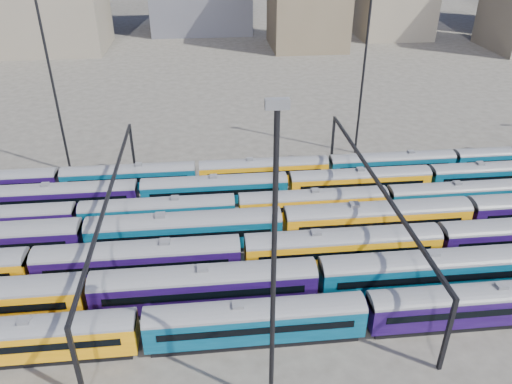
{
  "coord_description": "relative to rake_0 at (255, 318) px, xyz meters",
  "views": [
    {
      "loc": [
        -8.98,
        -48.31,
        34.71
      ],
      "look_at": [
        -3.1,
        7.35,
        3.0
      ],
      "focal_mm": 35.0,
      "sensor_mm": 36.0,
      "label": 1
    }
  ],
  "objects": [
    {
      "name": "ground",
      "position": [
        5.53,
        15.0,
        -2.64
      ],
      "size": [
        500.0,
        500.0,
        0.0
      ],
      "primitive_type": "plane",
      "color": "#3D3A34",
      "rests_on": "ground"
    },
    {
      "name": "rake_2",
      "position": [
        -0.35,
        10.0,
        0.19
      ],
      "size": [
        131.12,
        3.2,
        5.39
      ],
      "color": "black",
      "rests_on": "ground"
    },
    {
      "name": "rake_5",
      "position": [
        -2.85,
        25.0,
        -0.09
      ],
      "size": [
        98.46,
        2.89,
        4.85
      ],
      "color": "black",
      "rests_on": "ground"
    },
    {
      "name": "rake_1",
      "position": [
        -4.46,
        5.0,
        0.26
      ],
      "size": [
        156.79,
        3.27,
        5.53
      ],
      "color": "black",
      "rests_on": "ground"
    },
    {
      "name": "gantry_2",
      "position": [
        15.53,
        15.0,
        4.15
      ],
      "size": [
        0.35,
        40.35,
        8.03
      ],
      "color": "black",
      "rests_on": "ground"
    },
    {
      "name": "gantry_1",
      "position": [
        -14.47,
        15.0,
        4.15
      ],
      "size": [
        0.35,
        40.35,
        8.03
      ],
      "color": "black",
      "rests_on": "ground"
    },
    {
      "name": "rake_0",
      "position": [
        0.0,
        0.0,
        0.0
      ],
      "size": [
        142.87,
        2.98,
        5.02
      ],
      "color": "black",
      "rests_on": "ground"
    },
    {
      "name": "mast_1",
      "position": [
        -24.47,
        37.0,
        11.33
      ],
      "size": [
        1.4,
        0.5,
        25.6
      ],
      "color": "black",
      "rests_on": "ground"
    },
    {
      "name": "rake_4",
      "position": [
        19.18,
        20.0,
        -0.14
      ],
      "size": [
        115.92,
        2.83,
        4.75
      ],
      "color": "black",
      "rests_on": "ground"
    },
    {
      "name": "rake_3",
      "position": [
        16.13,
        15.0,
        0.29
      ],
      "size": [
        112.81,
        3.3,
        5.58
      ],
      "color": "black",
      "rests_on": "ground"
    },
    {
      "name": "mast_2",
      "position": [
        0.53,
        -7.0,
        11.33
      ],
      "size": [
        1.4,
        0.5,
        25.6
      ],
      "color": "black",
      "rests_on": "ground"
    },
    {
      "name": "mast_3",
      "position": [
        20.53,
        39.0,
        11.33
      ],
      "size": [
        1.4,
        0.5,
        25.6
      ],
      "color": "black",
      "rests_on": "ground"
    },
    {
      "name": "rake_6",
      "position": [
        4.33,
        30.0,
        -0.21
      ],
      "size": [
        132.02,
        2.76,
        4.63
      ],
      "color": "black",
      "rests_on": "ground"
    }
  ]
}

